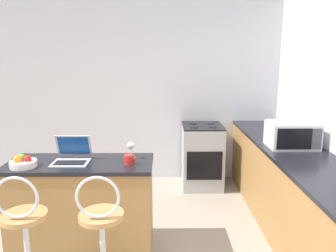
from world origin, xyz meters
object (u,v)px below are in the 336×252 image
at_px(bar_stool_far, 102,239).
at_px(bar_stool_near, 25,239).
at_px(wine_glass_short, 131,146).
at_px(toaster, 277,128).
at_px(fruit_bowl, 23,163).
at_px(laptop, 72,155).
at_px(microwave, 292,135).
at_px(mug_red, 129,160).
at_px(stove_range, 202,156).

bearing_deg(bar_stool_far, bar_stool_near, 180.00).
bearing_deg(wine_glass_short, toaster, 29.45).
distance_m(bar_stool_far, toaster, 2.53).
bearing_deg(fruit_bowl, toaster, 24.52).
height_order(laptop, fruit_bowl, laptop).
bearing_deg(microwave, bar_stool_far, -149.77).
bearing_deg(microwave, mug_red, -161.71).
height_order(mug_red, wine_glass_short, wine_glass_short).
relative_size(toaster, mug_red, 3.05).
height_order(stove_range, fruit_bowl, fruit_bowl).
xyz_separation_m(bar_stool_near, mug_red, (0.74, 0.51, 0.46)).
height_order(bar_stool_near, stove_range, bar_stool_near).
height_order(microwave, fruit_bowl, microwave).
relative_size(toaster, fruit_bowl, 1.39).
bearing_deg(toaster, fruit_bowl, -155.48).
xyz_separation_m(laptop, microwave, (2.18, 0.45, 0.07)).
xyz_separation_m(laptop, stove_range, (1.37, 1.58, -0.50)).
height_order(bar_stool_far, fruit_bowl, bar_stool_far).
bearing_deg(bar_stool_far, wine_glass_short, 76.55).
xyz_separation_m(bar_stool_far, wine_glass_short, (0.16, 0.68, 0.54)).
bearing_deg(microwave, laptop, -168.21).
xyz_separation_m(microwave, mug_red, (-1.65, -0.54, -0.09)).
distance_m(stove_range, mug_red, 1.93).
bearing_deg(laptop, wine_glass_short, 8.74).
bearing_deg(stove_range, laptop, -130.96).
relative_size(laptop, fruit_bowl, 1.41).
distance_m(microwave, toaster, 0.59).
xyz_separation_m(bar_stool_near, laptop, (0.22, 0.60, 0.48)).
bearing_deg(laptop, fruit_bowl, -158.58).
distance_m(bar_stool_far, stove_range, 2.40).
relative_size(bar_stool_far, microwave, 2.02).
xyz_separation_m(bar_stool_far, mug_red, (0.17, 0.51, 0.46)).
bearing_deg(toaster, microwave, -94.35).
bearing_deg(toaster, bar_stool_near, -146.06).
relative_size(microwave, stove_range, 0.55).
relative_size(microwave, wine_glass_short, 3.09).
height_order(bar_stool_near, mug_red, bar_stool_near).
height_order(mug_red, fruit_bowl, fruit_bowl).
distance_m(laptop, stove_range, 2.15).
bearing_deg(wine_glass_short, bar_stool_near, -137.40).
distance_m(stove_range, fruit_bowl, 2.51).
bearing_deg(bar_stool_near, bar_stool_far, 0.00).
xyz_separation_m(fruit_bowl, wine_glass_short, (0.91, 0.23, 0.08)).
xyz_separation_m(bar_stool_far, stove_range, (1.01, 2.18, -0.02)).
distance_m(bar_stool_near, wine_glass_short, 1.14).
distance_m(microwave, fruit_bowl, 2.63).
bearing_deg(toaster, bar_stool_far, -138.56).
height_order(bar_stool_near, microwave, microwave).
xyz_separation_m(laptop, wine_glass_short, (0.53, 0.08, 0.06)).
relative_size(bar_stool_near, fruit_bowl, 4.42).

